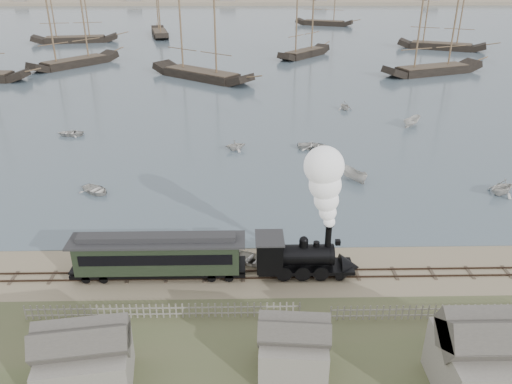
{
  "coord_description": "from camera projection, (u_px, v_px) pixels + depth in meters",
  "views": [
    {
      "loc": [
        -0.7,
        -34.76,
        22.7
      ],
      "look_at": [
        0.15,
        6.01,
        3.5
      ],
      "focal_mm": 35.0,
      "sensor_mm": 36.0,
      "label": 1
    }
  ],
  "objects": [
    {
      "name": "locomotive",
      "position": [
        319.0,
        222.0,
        37.4
      ],
      "size": [
        8.18,
        3.06,
        10.2
      ],
      "color": "black",
      "rests_on": "ground"
    },
    {
      "name": "beached_dinghy",
      "position": [
        251.0,
        259.0,
        40.83
      ],
      "size": [
        3.8,
        4.08,
        0.69
      ],
      "primitive_type": "imported",
      "rotation": [
        0.0,
        0.0,
        1.0
      ],
      "color": "silver",
      "rests_on": "ground"
    },
    {
      "name": "schooner_7",
      "position": [
        157.0,
        3.0,
        154.14
      ],
      "size": [
        9.3,
        21.27,
        20.0
      ],
      "primitive_type": null,
      "rotation": [
        0.0,
        0.0,
        1.8
      ],
      "color": "black",
      "rests_on": "harbor_water"
    },
    {
      "name": "schooner_3",
      "position": [
        306.0,
        15.0,
        121.23
      ],
      "size": [
        15.0,
        16.52,
        20.0
      ],
      "primitive_type": null,
      "rotation": [
        0.0,
        0.0,
        0.86
      ],
      "color": "black",
      "rests_on": "harbor_water"
    },
    {
      "name": "schooner_4",
      "position": [
        439.0,
        25.0,
        102.91
      ],
      "size": [
        23.7,
        13.36,
        20.0
      ],
      "primitive_type": null,
      "rotation": [
        0.0,
        0.0,
        0.37
      ],
      "color": "black",
      "rests_on": "harbor_water"
    },
    {
      "name": "shed_mid",
      "position": [
        293.0,
        370.0,
        30.31
      ],
      "size": [
        4.0,
        3.5,
        3.6
      ],
      "primitive_type": null,
      "color": "gray",
      "rests_on": "ground"
    },
    {
      "name": "picket_fence_west",
      "position": [
        164.0,
        318.0,
        34.67
      ],
      "size": [
        19.0,
        0.1,
        1.2
      ],
      "primitive_type": null,
      "color": "gray",
      "rests_on": "ground"
    },
    {
      "name": "rowboat_2",
      "position": [
        354.0,
        175.0,
        55.56
      ],
      "size": [
        3.65,
        3.28,
        1.39
      ],
      "primitive_type": "imported",
      "rotation": [
        0.0,
        0.0,
        3.81
      ],
      "color": "silver",
      "rests_on": "harbor_water"
    },
    {
      "name": "rowboat_3",
      "position": [
        313.0,
        146.0,
        64.95
      ],
      "size": [
        3.59,
        4.54,
        0.85
      ],
      "primitive_type": "imported",
      "rotation": [
        0.0,
        0.0,
        1.39
      ],
      "color": "silver",
      "rests_on": "harbor_water"
    },
    {
      "name": "rowboat_4",
      "position": [
        502.0,
        187.0,
        52.27
      ],
      "size": [
        4.05,
        4.25,
        1.75
      ],
      "primitive_type": "imported",
      "rotation": [
        0.0,
        0.0,
        5.18
      ],
      "color": "silver",
      "rests_on": "harbor_water"
    },
    {
      "name": "rowboat_0",
      "position": [
        96.0,
        190.0,
        52.76
      ],
      "size": [
        4.19,
        4.4,
        0.74
      ],
      "primitive_type": "imported",
      "rotation": [
        0.0,
        0.0,
        0.93
      ],
      "color": "silver",
      "rests_on": "harbor_water"
    },
    {
      "name": "rowboat_7",
      "position": [
        345.0,
        106.0,
        81.51
      ],
      "size": [
        3.38,
        3.14,
        1.45
      ],
      "primitive_type": "imported",
      "rotation": [
        0.0,
        0.0,
        0.33
      ],
      "color": "silver",
      "rests_on": "harbor_water"
    },
    {
      "name": "ground",
      "position": [
        256.0,
        261.0,
        41.12
      ],
      "size": [
        600.0,
        600.0,
        0.0
      ],
      "primitive_type": "plane",
      "color": "gray",
      "rests_on": "ground"
    },
    {
      "name": "passenger_coach",
      "position": [
        158.0,
        254.0,
        38.29
      ],
      "size": [
        13.38,
        2.58,
        3.25
      ],
      "color": "black",
      "rests_on": "ground"
    },
    {
      "name": "schooner_2",
      "position": [
        199.0,
        28.0,
        98.59
      ],
      "size": [
        22.55,
        19.57,
        20.0
      ],
      "primitive_type": null,
      "rotation": [
        0.0,
        0.0,
        -0.67
      ],
      "color": "black",
      "rests_on": "harbor_water"
    },
    {
      "name": "schooner_5",
      "position": [
        446.0,
        10.0,
        131.63
      ],
      "size": [
        22.82,
        14.05,
        20.0
      ],
      "primitive_type": null,
      "rotation": [
        0.0,
        0.0,
        -0.42
      ],
      "color": "black",
      "rests_on": "harbor_water"
    },
    {
      "name": "harbor_water",
      "position": [
        247.0,
        22.0,
        194.88
      ],
      "size": [
        600.0,
        336.0,
        0.06
      ],
      "primitive_type": "cube",
      "color": "#4A5C69",
      "rests_on": "ground"
    },
    {
      "name": "schooner_6",
      "position": [
        70.0,
        6.0,
        142.75
      ],
      "size": [
        24.73,
        9.69,
        20.0
      ],
      "primitive_type": null,
      "rotation": [
        0.0,
        0.0,
        0.18
      ],
      "color": "black",
      "rests_on": "harbor_water"
    },
    {
      "name": "rowboat_1",
      "position": [
        236.0,
        145.0,
        64.41
      ],
      "size": [
        3.06,
        3.3,
        1.43
      ],
      "primitive_type": "imported",
      "rotation": [
        0.0,
        0.0,
        1.89
      ],
      "color": "silver",
      "rests_on": "harbor_water"
    },
    {
      "name": "schooner_1",
      "position": [
        69.0,
        21.0,
        110.52
      ],
      "size": [
        17.7,
        20.01,
        20.0
      ],
      "primitive_type": null,
      "rotation": [
        0.0,
        0.0,
        0.88
      ],
      "color": "black",
      "rests_on": "harbor_water"
    },
    {
      "name": "rowboat_6",
      "position": [
        70.0,
        133.0,
        69.84
      ],
      "size": [
        2.71,
        3.71,
        0.75
      ],
      "primitive_type": "imported",
      "rotation": [
        0.0,
        0.0,
        4.68
      ],
      "color": "silver",
      "rests_on": "harbor_water"
    },
    {
      "name": "rowboat_5",
      "position": [
        412.0,
        121.0,
        73.61
      ],
      "size": [
        3.53,
        3.72,
        1.44
      ],
      "primitive_type": "imported",
      "rotation": [
        0.0,
        0.0,
        2.3
      ],
      "color": "silver",
      "rests_on": "harbor_water"
    },
    {
      "name": "far_spit",
      "position": [
        246.0,
        4.0,
        267.25
      ],
      "size": [
        500.0,
        20.0,
        1.8
      ],
      "primitive_type": "cube",
      "color": "tan",
      "rests_on": "ground"
    },
    {
      "name": "picket_fence_east",
      "position": [
        438.0,
        319.0,
        34.57
      ],
      "size": [
        15.0,
        0.1,
        1.2
      ],
      "primitive_type": null,
      "color": "gray",
      "rests_on": "ground"
    },
    {
      "name": "rail_track",
      "position": [
        256.0,
        275.0,
        39.3
      ],
      "size": [
        120.0,
        1.8,
        0.16
      ],
      "color": "#33251C",
      "rests_on": "ground"
    }
  ]
}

